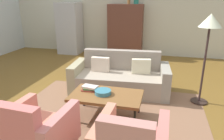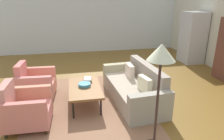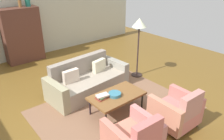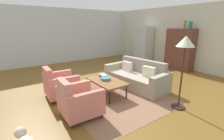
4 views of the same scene
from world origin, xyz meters
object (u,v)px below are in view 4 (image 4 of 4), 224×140
object	(u,v)px
coffee_table	(107,82)
book_stack	(103,76)
armchair_right	(77,102)
vase_round	(190,25)
vase_tall	(185,24)
refrigerator	(144,45)
couch	(137,78)
cabinet	(180,49)
fruit_bowl	(106,79)
armchair_left	(59,86)
floor_lamp	(185,48)

from	to	relation	value
coffee_table	book_stack	size ratio (longest dim) A/B	4.14
armchair_right	vase_round	xyz separation A→B (m)	(-0.72, 5.43, 1.61)
vase_tall	refrigerator	size ratio (longest dim) A/B	0.19
couch	cabinet	xyz separation A→B (m)	(-0.47, 3.08, 0.61)
cabinet	couch	bearing A→B (deg)	-81.36
fruit_bowl	book_stack	world-z (taller)	book_stack
cabinet	refrigerator	world-z (taller)	refrigerator
armchair_left	refrigerator	size ratio (longest dim) A/B	0.48
fruit_bowl	cabinet	xyz separation A→B (m)	(-0.42, 4.27, 0.43)
book_stack	floor_lamp	xyz separation A→B (m)	(1.97, 0.89, 0.97)
coffee_table	cabinet	distance (m)	4.32
couch	vase_round	size ratio (longest dim) A/B	7.26
couch	floor_lamp	distance (m)	2.03
vase_tall	couch	bearing A→B (deg)	-83.17
refrigerator	couch	bearing A→B (deg)	-49.35
book_stack	armchair_right	bearing A→B (deg)	-53.81
armchair_right	vase_round	world-z (taller)	vase_round
book_stack	floor_lamp	world-z (taller)	floor_lamp
armchair_right	fruit_bowl	distance (m)	1.34
armchair_left	vase_round	bearing A→B (deg)	88.32
armchair_left	book_stack	bearing A→B (deg)	80.80
cabinet	floor_lamp	world-z (taller)	cabinet
armchair_right	vase_round	distance (m)	5.71
armchair_left	cabinet	distance (m)	5.46
vase_round	floor_lamp	world-z (taller)	vase_round
armchair_left	vase_round	xyz separation A→B (m)	(0.48, 5.43, 1.61)
armchair_left	fruit_bowl	world-z (taller)	armchair_left
refrigerator	fruit_bowl	bearing A→B (deg)	-58.98
coffee_table	fruit_bowl	size ratio (longest dim) A/B	4.30
coffee_table	refrigerator	bearing A→B (deg)	121.61
couch	refrigerator	xyz separation A→B (m)	(-2.55, 2.98, 0.64)
coffee_table	armchair_left	size ratio (longest dim) A/B	1.36
refrigerator	coffee_table	bearing A→B (deg)	-58.39
couch	vase_round	world-z (taller)	vase_round
fruit_bowl	vase_round	size ratio (longest dim) A/B	0.94
cabinet	floor_lamp	bearing A→B (deg)	-57.12
book_stack	fruit_bowl	bearing A→B (deg)	-19.34
couch	floor_lamp	xyz separation A→B (m)	(1.66, -0.21, 1.16)
armchair_left	vase_tall	size ratio (longest dim) A/B	2.54
book_stack	cabinet	world-z (taller)	cabinet
armchair_left	refrigerator	bearing A→B (deg)	113.53
couch	fruit_bowl	bearing A→B (deg)	83.04
armchair_right	vase_round	size ratio (longest dim) A/B	2.95
armchair_right	refrigerator	xyz separation A→B (m)	(-3.16, 5.33, 0.58)
cabinet	vase_tall	distance (m)	1.08
refrigerator	cabinet	bearing A→B (deg)	2.87
book_stack	vase_round	distance (m)	4.43
coffee_table	armchair_right	bearing A→B (deg)	-62.86
armchair_left	refrigerator	world-z (taller)	refrigerator
cabinet	armchair_right	bearing A→B (deg)	-78.83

